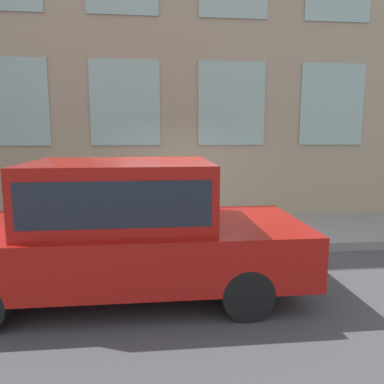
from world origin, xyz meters
TOP-DOWN VIEW (x-y plane):
  - ground_plane at (0.00, 0.00)m, footprint 80.00×80.00m
  - sidewalk at (1.22, 0.00)m, footprint 2.43×60.00m
  - fire_hydrant at (0.37, 0.18)m, footprint 0.30×0.42m
  - person at (0.57, -0.37)m, footprint 0.27×0.18m
  - parked_car_red_near at (-1.46, 1.07)m, footprint 2.03×4.98m

SIDE VIEW (x-z plane):
  - ground_plane at x=0.00m, z-range 0.00..0.00m
  - sidewalk at x=1.22m, z-range 0.00..0.18m
  - fire_hydrant at x=0.37m, z-range 0.18..0.93m
  - person at x=0.57m, z-range 0.29..1.40m
  - parked_car_red_near at x=-1.46m, z-range 0.06..1.93m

